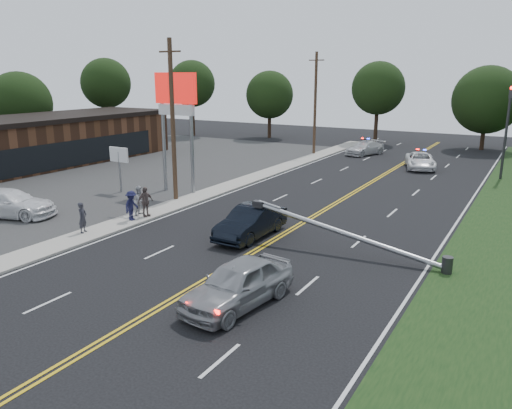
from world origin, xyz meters
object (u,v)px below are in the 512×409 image
Objects in this scene: crashed_sedan at (251,222)px; waiting_sedan at (238,284)px; emergency_b at (365,148)px; bystander_c at (132,206)px; parked_car at (9,203)px; fallen_streetlight at (356,237)px; emergency_a at (420,161)px; bystander_b at (140,200)px; small_sign at (119,158)px; bystander_d at (145,202)px; pylon_sign at (176,104)px; bystander_a at (83,218)px; traffic_signal at (507,124)px; utility_pole_far at (315,103)px; utility_pole_mid at (173,121)px.

crashed_sedan is 0.99× the size of waiting_sedan.
bystander_c is at bearing -75.98° from emergency_b.
crashed_sedan is at bearing -94.68° from parked_car.
emergency_b is (-8.85, 28.35, -0.24)m from fallen_streetlight.
waiting_sedan is at bearing -106.74° from emergency_a.
emergency_b is 28.59m from bystander_b.
fallen_streetlight reaches higher than crashed_sedan.
small_sign is 0.67× the size of emergency_b.
crashed_sedan is (-5.41, 0.01, -0.14)m from fallen_streetlight.
bystander_d reaches higher than bystander_b.
crashed_sedan is at bearing 179.86° from fallen_streetlight.
pylon_sign reaches higher than bystander_b.
bystander_a is at bearing -79.99° from pylon_sign.
crashed_sedan is 2.83× the size of bystander_b.
traffic_signal is 24.20m from crashed_sedan.
bystander_c reaches higher than emergency_a.
parked_car is 7.36m from bystander_c.
fallen_streetlight is at bearing -98.80° from parked_car.
waiting_sedan is 12.78m from bystander_b.
traffic_signal is at bearing 79.41° from fallen_streetlight.
waiting_sedan is 12.27m from bystander_d.
parked_car is (-23.34, -25.67, -3.43)m from traffic_signal.
parked_car is at bearing -164.56° from crashed_sedan.
emergency_b is at bearing -16.16° from bystander_c.
fallen_streetlight is 12.76m from bystander_b.
parked_car is (-1.04, -7.67, -1.56)m from small_sign.
fallen_streetlight is at bearing -92.42° from bystander_a.
pylon_sign is at bearing 157.78° from fallen_streetlight.
crashed_sedan is at bearing -113.43° from traffic_signal.
fallen_streetlight is 1.75× the size of parked_car.
bystander_b is (-7.34, 0.02, 0.18)m from crashed_sedan.
pylon_sign is at bearing -9.22° from bystander_a.
small_sign is 1.89× the size of bystander_c.
fallen_streetlight is 5.71× the size of bystander_c.
utility_pole_far is 26.44m from bystander_d.
utility_pole_mid is 8.96m from bystander_a.
bystander_b is (-12.76, 0.04, 0.04)m from fallen_streetlight.
utility_pole_mid is 9.90m from crashed_sedan.
bystander_d is at bearing -74.17° from utility_pole_mid.
utility_pole_far reaches higher than waiting_sedan.
small_sign is at bearing 154.25° from waiting_sedan.
pylon_sign reaches higher than crashed_sedan.
utility_pole_mid is 22.74m from emergency_a.
pylon_sign is 2.55m from utility_pole_mid.
pylon_sign is 20.06m from utility_pole_far.
bystander_b reaches higher than crashed_sedan.
crashed_sedan is 6.82m from bystander_d.
bystander_c reaches higher than bystander_a.
pylon_sign is 1.63× the size of emergency_a.
pylon_sign is at bearing -142.95° from emergency_a.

